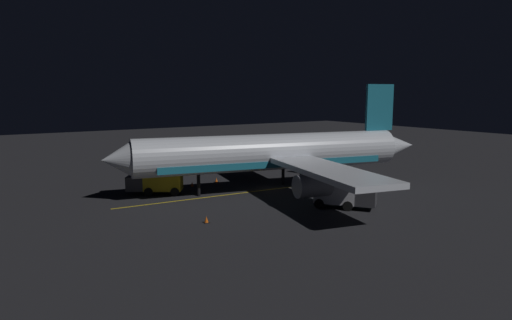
# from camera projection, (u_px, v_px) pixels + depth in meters

# --- Properties ---
(ground_plane) EXTENTS (180.00, 180.00, 0.20)m
(ground_plane) POSITION_uv_depth(u_px,v_px,m) (271.00, 191.00, 49.12)
(ground_plane) COLOR #232326
(apron_guide_stripe) EXTENTS (1.98, 26.10, 0.01)m
(apron_guide_stripe) POSITION_uv_depth(u_px,v_px,m) (237.00, 193.00, 47.38)
(apron_guide_stripe) COLOR gold
(apron_guide_stripe) RESTS_ON ground_plane
(airliner) EXTENTS (35.60, 36.33, 11.57)m
(airliner) POSITION_uv_depth(u_px,v_px,m) (276.00, 153.00, 48.72)
(airliner) COLOR silver
(airliner) RESTS_ON ground_plane
(baggage_truck) EXTENTS (4.81, 5.88, 2.35)m
(baggage_truck) POSITION_uv_depth(u_px,v_px,m) (157.00, 183.00, 46.94)
(baggage_truck) COLOR gold
(baggage_truck) RESTS_ON ground_plane
(catering_truck) EXTENTS (5.67, 4.94, 2.51)m
(catering_truck) POSITION_uv_depth(u_px,v_px,m) (342.00, 194.00, 41.38)
(catering_truck) COLOR silver
(catering_truck) RESTS_ON ground_plane
(ground_crew_worker) EXTENTS (0.40, 0.40, 1.74)m
(ground_crew_worker) POSITION_uv_depth(u_px,v_px,m) (178.00, 186.00, 47.10)
(ground_crew_worker) COLOR black
(ground_crew_worker) RESTS_ON ground_plane
(traffic_cone_near_left) EXTENTS (0.50, 0.50, 0.55)m
(traffic_cone_near_left) POSITION_uv_depth(u_px,v_px,m) (141.00, 188.00, 49.01)
(traffic_cone_near_left) COLOR #EA590F
(traffic_cone_near_left) RESTS_ON ground_plane
(traffic_cone_near_right) EXTENTS (0.50, 0.50, 0.55)m
(traffic_cone_near_right) POSITION_uv_depth(u_px,v_px,m) (216.00, 180.00, 53.38)
(traffic_cone_near_right) COLOR #EA590F
(traffic_cone_near_right) RESTS_ON ground_plane
(traffic_cone_under_wing) EXTENTS (0.50, 0.50, 0.55)m
(traffic_cone_under_wing) POSITION_uv_depth(u_px,v_px,m) (206.00, 220.00, 36.68)
(traffic_cone_under_wing) COLOR #EA590F
(traffic_cone_under_wing) RESTS_ON ground_plane
(traffic_cone_far) EXTENTS (0.50, 0.50, 0.55)m
(traffic_cone_far) POSITION_uv_depth(u_px,v_px,m) (192.00, 184.00, 50.91)
(traffic_cone_far) COLOR #EA590F
(traffic_cone_far) RESTS_ON ground_plane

